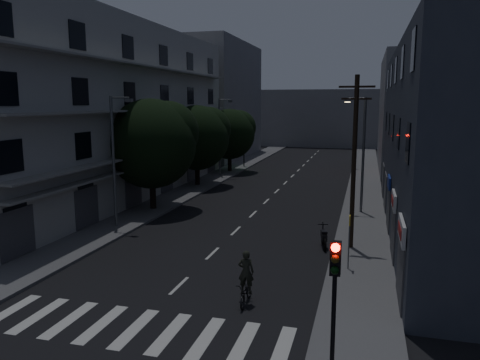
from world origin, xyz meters
The scene contains 23 objects.
ground centered at (0.00, 25.00, 0.00)m, with size 160.00×160.00×0.00m, color black.
sidewalk_left centered at (-7.50, 25.00, 0.07)m, with size 3.00×90.00×0.15m, color #565659.
sidewalk_right centered at (7.50, 25.00, 0.07)m, with size 3.00×90.00×0.15m, color #565659.
crosswalk centered at (0.00, -2.00, 0.00)m, with size 10.90×3.00×0.01m.
lane_markings centered at (0.00, 31.25, 0.01)m, with size 0.15×60.50×0.01m.
building_left centered at (-11.98, 18.00, 6.99)m, with size 7.00×36.00×14.00m.
building_right centered at (11.99, 14.00, 5.50)m, with size 6.19×28.00×11.00m.
building_far_left centered at (-12.00, 48.00, 8.00)m, with size 6.00×20.00×16.00m, color slate.
building_far_right centered at (12.00, 42.00, 6.50)m, with size 6.00×20.00×13.00m, color slate.
building_far_end centered at (0.00, 70.00, 5.00)m, with size 24.00×8.00×10.00m, color slate.
tree_near centered at (-7.27, 14.90, 5.10)m, with size 6.42×6.42×7.91m.
tree_mid centered at (-7.64, 25.18, 4.77)m, with size 6.01×6.01×7.40m.
tree_far centered at (-7.24, 34.55, 4.50)m, with size 5.62×5.62×6.95m.
traffic_signal_near centered at (6.86, -3.96, 3.10)m, with size 0.28×0.37×4.10m.
traffic_signal_far_right centered at (6.26, 39.95, 3.10)m, with size 0.28×0.37×4.10m.
traffic_signal_far_left centered at (-6.73, 38.66, 3.10)m, with size 0.28×0.37×4.10m.
street_lamp_left_near centered at (-7.32, 9.76, 4.60)m, with size 1.51×0.25×8.00m.
street_lamp_right centered at (7.21, 17.61, 4.60)m, with size 1.51×0.25×8.00m.
street_lamp_left_far centered at (-7.27, 31.02, 4.60)m, with size 1.51×0.25×8.00m.
utility_pole centered at (6.92, 9.05, 4.87)m, with size 1.80×0.24×9.00m.
bus_stop_sign centered at (6.92, 5.63, 1.89)m, with size 0.06×0.35×2.52m.
motorcycle centered at (5.49, 9.08, 0.51)m, with size 0.65×1.99×1.29m.
cyclist centered at (3.22, 1.01, 0.73)m, with size 0.65×1.72×2.16m.
Camera 1 is at (7.50, -15.68, 7.75)m, focal length 35.00 mm.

